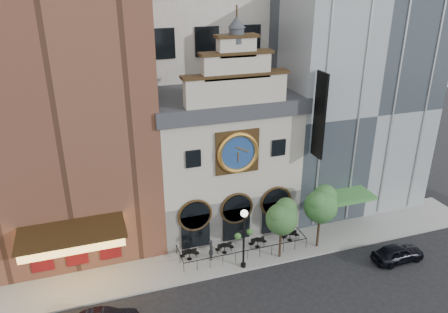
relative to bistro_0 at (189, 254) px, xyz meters
The scene contains 15 objects.
ground 5.28m from the bistro_0, 31.82° to the right, with size 120.00×120.00×0.00m, color black.
sidewalk 4.50m from the bistro_0, ahead, with size 44.00×5.00×0.15m, color gray.
clock_building 9.07m from the bistro_0, 48.59° to the left, with size 12.60×8.78×18.65m.
theater_building 16.38m from the bistro_0, 139.90° to the left, with size 14.00×15.60×25.00m.
retail_building 21.15m from the bistro_0, 22.48° to the left, with size 14.00×14.40×20.00m.
cafe_railing 4.47m from the bistro_0, ahead, with size 10.60×2.60×0.90m, color black, non-canonical shape.
bistro_0 is the anchor object (origin of this frame).
bistro_1 2.98m from the bistro_0, ahead, with size 1.58×0.68×0.90m.
bistro_2 5.90m from the bistro_0, ahead, with size 1.58×0.68×0.90m.
bistro_3 8.94m from the bistro_0, ahead, with size 1.58×0.68×0.90m.
car_right 16.88m from the bistro_0, 18.56° to the right, with size 1.75×4.34×1.48m, color black.
pedestrian 1.82m from the bistro_0, 16.92° to the right, with size 0.65×0.42×1.77m, color black.
lamppost 5.20m from the bistro_0, 31.18° to the right, with size 1.60×0.81×5.13m.
tree_left 8.10m from the bistro_0, 15.32° to the right, with size 2.66×2.56×5.12m.
tree_right 11.51m from the bistro_0, ahead, with size 2.87×2.76×5.52m.
Camera 1 is at (-11.18, -25.97, 21.69)m, focal length 35.00 mm.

